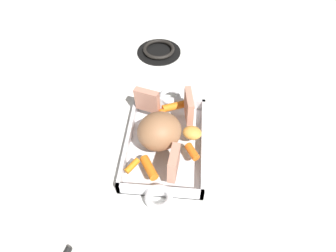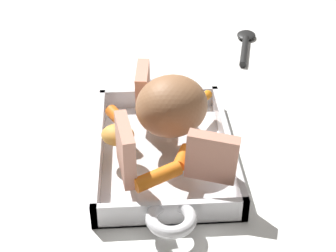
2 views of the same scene
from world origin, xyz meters
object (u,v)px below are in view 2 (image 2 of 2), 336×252
(roast_slice_thick, at_px, (212,157))
(baby_carrot_southeast, at_px, (183,157))
(roasting_dish, at_px, (164,150))
(serving_spoon, at_px, (245,43))
(baby_carrot_short, at_px, (178,97))
(baby_carrot_center_left, at_px, (203,99))
(pork_roast, at_px, (172,106))
(roast_slice_thin, at_px, (126,150))
(roast_slice_outer, at_px, (143,87))
(baby_carrot_southwest, at_px, (117,117))
(potato_corner, at_px, (118,135))
(baby_carrot_long, at_px, (158,177))

(roast_slice_thick, height_order, baby_carrot_southeast, roast_slice_thick)
(roasting_dish, height_order, serving_spoon, roasting_dish)
(baby_carrot_short, bearing_deg, serving_spoon, 149.14)
(baby_carrot_center_left, bearing_deg, baby_carrot_short, -95.36)
(roast_slice_thick, xyz_separation_m, baby_carrot_center_left, (-0.21, 0.01, -0.03))
(pork_roast, distance_m, roast_slice_thick, 0.13)
(roasting_dish, xyz_separation_m, baby_carrot_short, (-0.11, 0.03, 0.04))
(roast_slice_thin, distance_m, roast_slice_thick, 0.12)
(roasting_dish, bearing_deg, baby_carrot_center_left, 143.63)
(roast_slice_thick, distance_m, roast_slice_outer, 0.23)
(roast_slice_thick, xyz_separation_m, baby_carrot_southwest, (-0.15, -0.14, -0.03))
(roast_slice_outer, height_order, potato_corner, roast_slice_outer)
(roast_slice_thin, height_order, serving_spoon, roast_slice_thin)
(roast_slice_thick, bearing_deg, baby_carrot_long, -84.78)
(roast_slice_thick, height_order, roast_slice_outer, same)
(pork_roast, relative_size, roast_slice_thin, 1.43)
(roast_slice_thin, bearing_deg, potato_corner, -169.53)
(baby_carrot_center_left, xyz_separation_m, serving_spoon, (-0.32, 0.14, -0.04))
(roast_slice_outer, relative_size, baby_carrot_southeast, 1.51)
(potato_corner, xyz_separation_m, serving_spoon, (-0.43, 0.29, -0.05))
(roast_slice_outer, distance_m, potato_corner, 0.12)
(roast_slice_thin, bearing_deg, roast_slice_thick, 81.07)
(roast_slice_outer, bearing_deg, baby_carrot_center_left, 90.04)
(baby_carrot_long, distance_m, serving_spoon, 0.58)
(serving_spoon, bearing_deg, roast_slice_outer, 155.47)
(baby_carrot_long, height_order, baby_carrot_center_left, baby_carrot_long)
(pork_roast, distance_m, roast_slice_thin, 0.13)
(baby_carrot_long, bearing_deg, roast_slice_outer, -175.90)
(roasting_dish, height_order, pork_roast, pork_roast)
(roast_slice_thick, xyz_separation_m, baby_carrot_short, (-0.21, -0.03, -0.03))
(roast_slice_thick, bearing_deg, pork_roast, -158.14)
(pork_roast, relative_size, baby_carrot_southwest, 2.48)
(pork_roast, height_order, baby_carrot_short, pork_roast)
(baby_carrot_southwest, height_order, baby_carrot_center_left, baby_carrot_southwest)
(baby_carrot_southeast, bearing_deg, roasting_dish, -159.81)
(pork_roast, relative_size, baby_carrot_short, 1.72)
(roast_slice_thin, distance_m, roast_slice_outer, 0.19)
(roast_slice_thin, distance_m, baby_carrot_southeast, 0.09)
(roast_slice_thick, distance_m, baby_carrot_southeast, 0.06)
(roasting_dish, bearing_deg, pork_roast, 140.62)
(baby_carrot_southeast, bearing_deg, pork_roast, -172.68)
(roast_slice_thick, distance_m, potato_corner, 0.17)
(roasting_dish, relative_size, pork_roast, 3.57)
(roast_slice_outer, relative_size, serving_spoon, 0.38)
(baby_carrot_center_left, bearing_deg, serving_spoon, 155.87)
(pork_roast, height_order, potato_corner, pork_roast)
(roast_slice_outer, distance_m, baby_carrot_long, 0.22)
(baby_carrot_long, height_order, baby_carrot_southwest, baby_carrot_long)
(pork_roast, distance_m, baby_carrot_short, 0.10)
(baby_carrot_center_left, bearing_deg, roast_slice_outer, -89.96)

